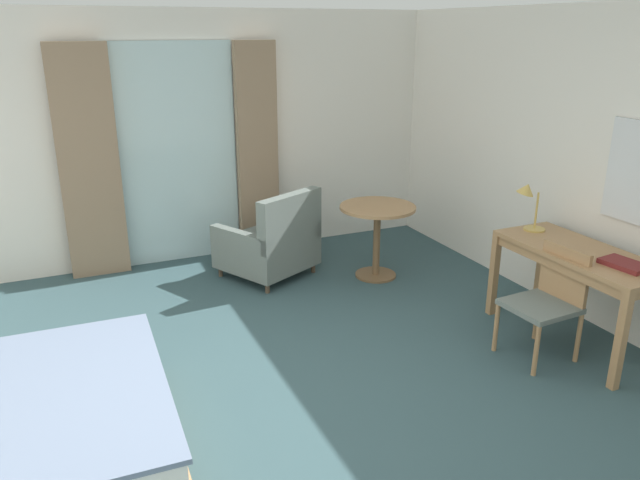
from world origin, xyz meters
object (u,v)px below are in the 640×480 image
writing_desk (581,262)px  closed_book (625,264)px  armchair_by_window (271,244)px  round_cafe_table (377,224)px  desk_lamp (529,198)px  desk_chair (549,297)px

writing_desk → closed_book: bearing=-88.0°
writing_desk → closed_book: (0.01, -0.38, 0.11)m
closed_book → armchair_by_window: bearing=116.7°
writing_desk → round_cafe_table: size_ratio=1.84×
desk_lamp → armchair_by_window: (-1.71, 1.68, -0.71)m
desk_chair → closed_book: bearing=-38.5°
armchair_by_window → closed_book: bearing=-56.4°
closed_book → round_cafe_table: (-0.79, 2.21, -0.23)m
round_cafe_table → desk_chair: bearing=-77.7°
desk_lamp → round_cafe_table: (-0.74, 1.24, -0.49)m
writing_desk → round_cafe_table: (-0.78, 1.83, -0.12)m
desk_lamp → closed_book: (0.05, -0.97, -0.26)m
armchair_by_window → round_cafe_table: bearing=-24.4°
writing_desk → armchair_by_window: armchair_by_window is taller
armchair_by_window → round_cafe_table: 1.08m
armchair_by_window → desk_chair: bearing=-59.5°
desk_lamp → armchair_by_window: bearing=135.5°
closed_book → round_cafe_table: size_ratio=0.42×
desk_lamp → desk_chair: bearing=-115.7°
writing_desk → desk_chair: 0.42m
armchair_by_window → round_cafe_table: size_ratio=1.42×
desk_chair → desk_lamp: bearing=64.3°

